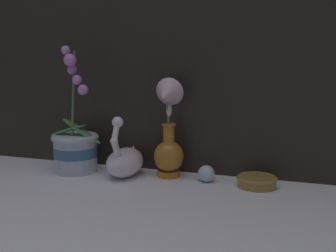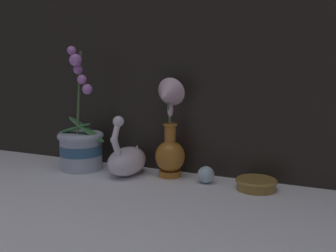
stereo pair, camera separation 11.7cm
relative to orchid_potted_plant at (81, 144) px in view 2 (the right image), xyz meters
The scene contains 6 objects.
ground_plane 0.32m from the orchid_potted_plant, 19.07° to the right, with size 2.80×2.80×0.00m, color white.
orchid_potted_plant is the anchor object (origin of this frame).
swan_figurine 0.18m from the orchid_potted_plant, ahead, with size 0.10×0.18×0.20m.
blue_vase 0.31m from the orchid_potted_plant, ahead, with size 0.09×0.12×0.31m.
glass_sphere 0.44m from the orchid_potted_plant, ahead, with size 0.05×0.05×0.05m.
amber_dish 0.58m from the orchid_potted_plant, ahead, with size 0.12×0.12×0.03m.
Camera 2 is at (0.49, -0.95, 0.36)m, focal length 42.00 mm.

